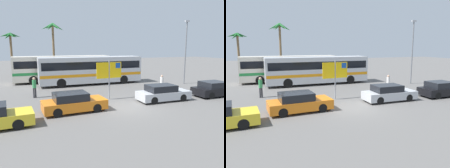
{
  "view_description": "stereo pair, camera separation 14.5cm",
  "coord_description": "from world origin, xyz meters",
  "views": [
    {
      "loc": [
        -6.69,
        -14.02,
        4.42
      ],
      "look_at": [
        -0.1,
        2.82,
        1.3
      ],
      "focal_mm": 35.51,
      "sensor_mm": 36.0,
      "label": 1
    },
    {
      "loc": [
        -6.55,
        -14.07,
        4.42
      ],
      "look_at": [
        -0.1,
        2.82,
        1.3
      ],
      "focal_mm": 35.51,
      "sensor_mm": 36.0,
      "label": 2
    }
  ],
  "objects": [
    {
      "name": "car_black",
      "position": [
        8.84,
        0.64,
        0.64
      ],
      "size": [
        3.94,
        1.91,
        1.32
      ],
      "rotation": [
        0.0,
        0.0,
        -0.02
      ],
      "color": "black",
      "rests_on": "ground"
    },
    {
      "name": "palm_tree_seaside",
      "position": [
        -8.49,
        21.86,
        5.08
      ],
      "size": [
        2.87,
        2.74,
        6.31
      ],
      "color": "brown",
      "rests_on": "ground"
    },
    {
      "name": "palm_tree_inland",
      "position": [
        -2.64,
        20.14,
        6.23
      ],
      "size": [
        3.4,
        3.29,
        7.73
      ],
      "color": "brown",
      "rests_on": "ground"
    },
    {
      "name": "bus_front_coach",
      "position": [
        0.39,
        10.75,
        1.78
      ],
      "size": [
        11.72,
        2.67,
        3.17
      ],
      "color": "silver",
      "rests_on": "ground"
    },
    {
      "name": "car_silver",
      "position": [
        3.56,
        0.85,
        0.64
      ],
      "size": [
        4.31,
        1.78,
        1.32
      ],
      "rotation": [
        0.0,
        0.0,
        -0.01
      ],
      "color": "#B7BABF",
      "rests_on": "ground"
    },
    {
      "name": "pedestrian_crossing_lot",
      "position": [
        5.82,
        4.37,
        0.93
      ],
      "size": [
        0.32,
        0.32,
        1.6
      ],
      "rotation": [
        0.0,
        0.0,
        1.0
      ],
      "color": "#2D2D33",
      "rests_on": "ground"
    },
    {
      "name": "ferry_sign",
      "position": [
        -0.28,
        2.89,
        2.33
      ],
      "size": [
        2.2,
        0.21,
        3.2
      ],
      "rotation": [
        0.0,
        0.0,
        0.07
      ],
      "color": "gray",
      "rests_on": "ground"
    },
    {
      "name": "car_orange",
      "position": [
        -3.81,
        0.49,
        0.64
      ],
      "size": [
        4.33,
        2.09,
        1.32
      ],
      "rotation": [
        0.0,
        0.0,
        0.06
      ],
      "color": "orange",
      "rests_on": "ground"
    },
    {
      "name": "bus_rear_coach",
      "position": [
        -2.32,
        14.03,
        1.78
      ],
      "size": [
        11.72,
        2.67,
        3.17
      ],
      "color": "silver",
      "rests_on": "ground"
    },
    {
      "name": "lamp_post_left_side",
      "position": [
        10.67,
        6.96,
        3.96
      ],
      "size": [
        0.56,
        0.2,
        7.27
      ],
      "color": "slate",
      "rests_on": "ground"
    },
    {
      "name": "pedestrian_near_sign",
      "position": [
        -6.09,
        5.77,
        1.06
      ],
      "size": [
        0.32,
        0.32,
        1.78
      ],
      "rotation": [
        0.0,
        0.0,
        5.3
      ],
      "color": "#2D2D33",
      "rests_on": "ground"
    },
    {
      "name": "ground",
      "position": [
        0.0,
        0.0,
        0.0
      ],
      "size": [
        120.0,
        120.0,
        0.0
      ],
      "primitive_type": "plane",
      "color": "#605E5B"
    }
  ]
}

